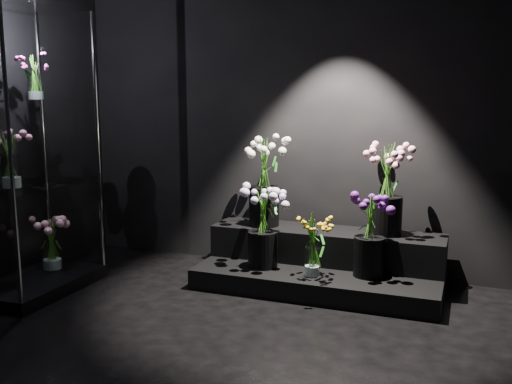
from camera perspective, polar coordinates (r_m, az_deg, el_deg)
The scene contains 12 objects.
floor at distance 3.64m, azimuth -7.03°, elevation -15.94°, with size 4.00×4.00×0.00m, color black.
wall_back at distance 5.13m, azimuth 3.19°, elevation 7.81°, with size 4.00×4.00×0.00m, color black.
display_riser at distance 4.84m, azimuth 6.62°, elevation -7.03°, with size 1.96×0.87×0.44m.
display_case at distance 4.79m, azimuth -21.72°, elevation 3.63°, with size 0.61×1.02×2.24m.
bouquet_orange_bells at distance 4.48m, azimuth 5.68°, elevation -5.14°, with size 0.31×0.31×0.50m.
bouquet_lilac at distance 4.66m, azimuth 0.69°, elevation -2.90°, with size 0.52×0.52×0.66m.
bouquet_purple at distance 4.52m, azimuth 11.30°, elevation -3.89°, with size 0.35×0.35×0.65m.
bouquet_cream_roses at distance 4.93m, azimuth 0.81°, elevation 1.77°, with size 0.44×0.44×0.78m.
bouquet_pink_roses at distance 4.73m, azimuth 13.00°, elevation 0.80°, with size 0.47×0.47×0.74m.
bouquet_case_pink at distance 4.68m, azimuth -23.38°, elevation 3.23°, with size 0.33×0.33×0.45m.
bouquet_case_magenta at distance 4.87m, azimuth -21.25°, elevation 10.67°, with size 0.23×0.23×0.34m.
bouquet_case_base_pink at distance 5.15m, azimuth -19.79°, elevation -4.77°, with size 0.43×0.43×0.44m.
Camera 1 is at (1.56, -2.89, 1.57)m, focal length 40.00 mm.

